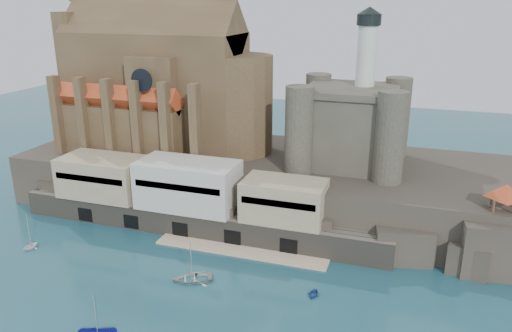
% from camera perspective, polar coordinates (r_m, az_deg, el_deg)
% --- Properties ---
extents(ground, '(300.00, 300.00, 0.00)m').
position_cam_1_polar(ground, '(72.26, -8.49, -15.84)').
color(ground, '#184552').
rests_on(ground, ground).
extents(promontory, '(100.00, 36.00, 10.00)m').
position_cam_1_polar(promontory, '(102.69, 1.16, -1.76)').
color(promontory, '#2B2520').
rests_on(promontory, ground).
extents(quay, '(70.00, 12.00, 13.05)m').
position_cam_1_polar(quay, '(91.69, -7.91, -3.74)').
color(quay, '#5F584C').
rests_on(quay, ground).
extents(church, '(47.00, 25.93, 30.51)m').
position_cam_1_polar(church, '(109.64, -10.54, 8.57)').
color(church, '#4B3823').
rests_on(church, promontory).
extents(castle_keep, '(21.20, 21.20, 29.30)m').
position_cam_1_polar(castle_keep, '(97.05, 10.75, 4.97)').
color(castle_keep, '#403D32').
rests_on(castle_keep, promontory).
extents(rock_outcrop, '(14.50, 10.50, 8.70)m').
position_cam_1_polar(rock_outcrop, '(87.58, 25.83, -8.12)').
color(rock_outcrop, '#2B2520').
rests_on(rock_outcrop, ground).
extents(pavilion, '(6.40, 6.40, 5.40)m').
position_cam_1_polar(pavilion, '(84.46, 26.64, -2.76)').
color(pavilion, '#4B3823').
rests_on(pavilion, rock_outcrop).
extents(boat_4, '(2.90, 2.04, 3.09)m').
position_cam_1_polar(boat_4, '(94.92, -24.28, -8.53)').
color(boat_4, white).
rests_on(boat_4, ground).
extents(boat_6, '(3.17, 4.58, 6.26)m').
position_cam_1_polar(boat_6, '(78.37, -7.33, -12.79)').
color(boat_6, beige).
rests_on(boat_6, ground).
extents(boat_7, '(2.54, 1.82, 2.68)m').
position_cam_1_polar(boat_7, '(74.74, 6.56, -14.47)').
color(boat_7, '#283E9F').
rests_on(boat_7, ground).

